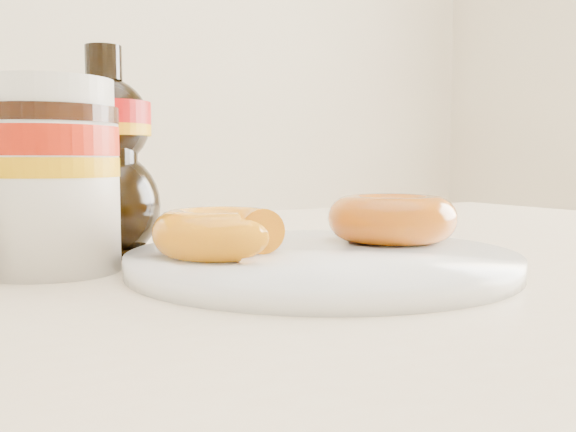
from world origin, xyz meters
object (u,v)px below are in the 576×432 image
donut_whole (392,218)px  syrup_bottle (106,152)px  plate (321,260)px  nutella_jar (50,169)px  donut_bitten (220,233)px  dining_table (207,378)px

donut_whole → syrup_bottle: 0.24m
plate → syrup_bottle: bearing=129.1°
donut_whole → nutella_jar: bearing=166.4°
plate → syrup_bottle: syrup_bottle is taller
donut_bitten → nutella_jar: nutella_jar is taller
plate → syrup_bottle: (-0.12, 0.14, 0.08)m
plate → donut_whole: size_ratio=2.68×
plate → donut_bitten: donut_bitten is taller
donut_whole → syrup_bottle: size_ratio=0.61×
syrup_bottle → nutella_jar: bearing=-131.0°
dining_table → donut_bitten: 0.12m
plate → nutella_jar: (-0.17, 0.08, 0.06)m
donut_whole → donut_bitten: bearing=-176.2°
plate → nutella_jar: size_ratio=2.06×
plate → nutella_jar: 0.20m
donut_whole → plate: bearing=-163.3°
donut_whole → nutella_jar: size_ratio=0.77×
dining_table → donut_whole: (0.15, -0.03, 0.12)m
dining_table → nutella_jar: size_ratio=10.49×
dining_table → syrup_bottle: syrup_bottle is taller
plate → dining_table: bearing=142.8°
dining_table → plate: size_ratio=5.09×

